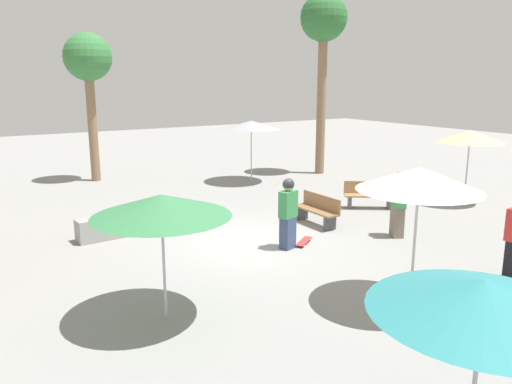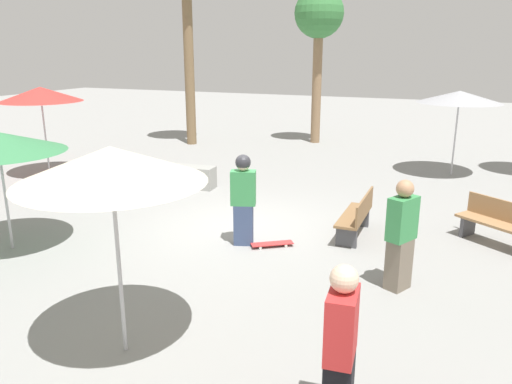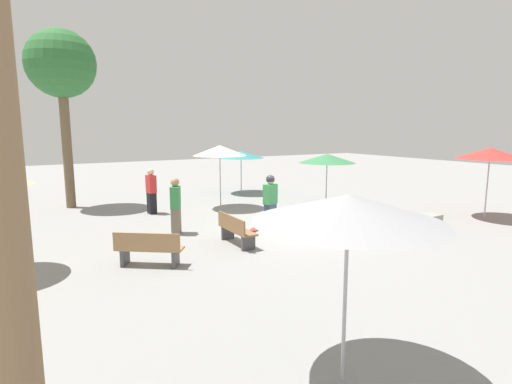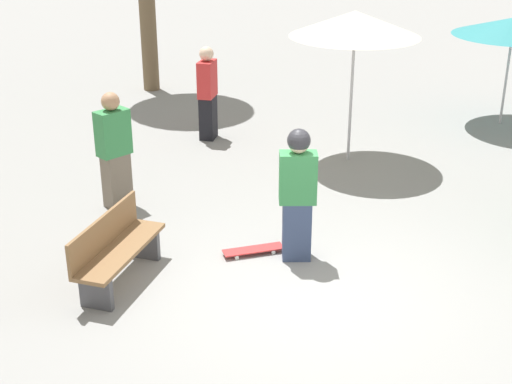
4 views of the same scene
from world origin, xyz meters
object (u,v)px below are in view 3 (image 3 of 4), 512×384
Objects in this scene: skater_main at (270,199)px; palm_tree_center_left at (61,67)px; bench_near at (149,249)px; shade_umbrella_cream at (220,151)px; shade_umbrella_grey at (348,208)px; skateboard at (257,228)px; shade_umbrella_red at (490,153)px; bystander_far at (151,191)px; bystander_watching at (176,206)px; shade_umbrella_green at (327,158)px; shade_umbrella_teal at (241,155)px; bench_far at (236,230)px; concrete_ledge at (417,227)px.

palm_tree_center_left is (-6.99, -5.38, 4.71)m from skater_main.
skater_main is 1.12× the size of bench_near.
shade_umbrella_cream is 1.05× the size of shade_umbrella_grey.
shade_umbrella_red reaches higher than skateboard.
bystander_far is at bearing 176.54° from shade_umbrella_grey.
shade_umbrella_green is at bearing 126.01° from bystander_watching.
shade_umbrella_teal is (-6.75, 2.48, 1.00)m from skater_main.
shade_umbrella_cream and shade_umbrella_red have the same top height.
shade_umbrella_teal is at bearing 150.98° from bench_far.
shade_umbrella_teal reaches higher than skateboard.
palm_tree_center_left reaches higher than bystander_far.
bystander_far is (-4.09, -2.81, -0.07)m from skater_main.
concrete_ledge is at bearing -84.71° from shade_umbrella_red.
shade_umbrella_cream is at bearing 58.86° from palm_tree_center_left.
bench_far is at bearing -20.38° from shade_umbrella_cream.
bystander_watching is (5.98, -5.45, -1.07)m from shade_umbrella_teal.
palm_tree_center_left reaches higher than bystander_watching.
shade_umbrella_grey reaches higher than skateboard.
bench_near is at bearing -3.97° from bystander_watching.
bench_near is at bearing -66.50° from shade_umbrella_green.
bystander_far is at bearing -155.73° from bystander_watching.
skateboard is at bearing 23.17° from bystander_far.
bystander_far is (-5.89, 1.70, 0.45)m from bench_near.
shade_umbrella_grey is at bearing 7.45° from palm_tree_center_left.
shade_umbrella_cream is at bearing 86.73° from bench_near.
skateboard is 0.31× the size of shade_umbrella_grey.
bench_far is 0.69× the size of shade_umbrella_teal.
shade_umbrella_grey reaches higher than bench_far.
shade_umbrella_teal reaches higher than bench_near.
skateboard is 1.82m from bench_far.
bench_far is 0.65× the size of shade_umbrella_grey.
shade_umbrella_red is at bearing 95.29° from concrete_ledge.
concrete_ledge is 0.78× the size of shade_umbrella_cream.
shade_umbrella_teal is at bearing -148.72° from skateboard.
skater_main is at bearing -110.20° from shade_umbrella_red.
shade_umbrella_cream is at bearing 162.83° from shade_umbrella_grey.
skater_main is 8.29m from shade_umbrella_grey.
bystander_far reaches higher than skater_main.
skater_main reaches higher than skateboard.
shade_umbrella_cream is 4.43m from shade_umbrella_green.
concrete_ledge is at bearing 69.48° from bench_far.
skater_main is at bearing -20.21° from shade_umbrella_teal.
skateboard is 8.82m from shade_umbrella_red.
bystander_watching is (-3.54, -10.49, -1.49)m from shade_umbrella_red.
bench_near is 2.66m from bench_far.
bystander_watching reaches higher than bench_near.
shade_umbrella_cream reaches higher than shade_umbrella_teal.
skateboard is 0.44× the size of bystander_watching.
shade_umbrella_green reaches higher than bench_near.
bench_far is 9.24m from shade_umbrella_teal.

